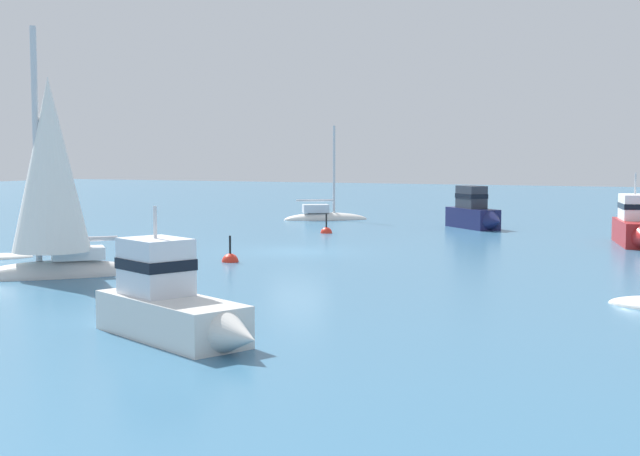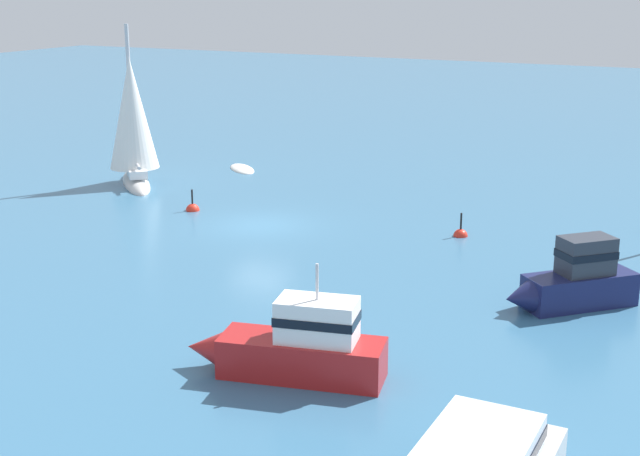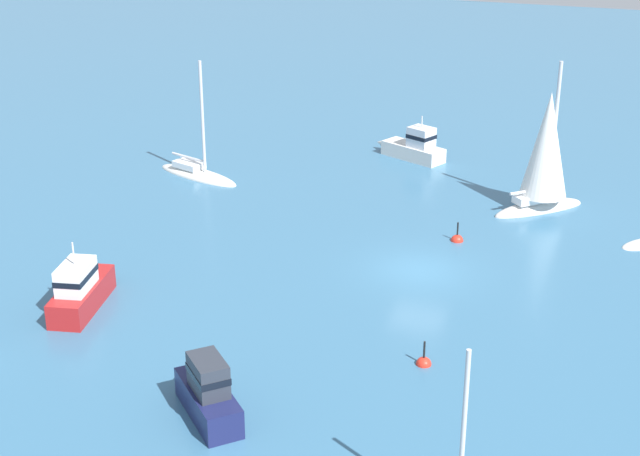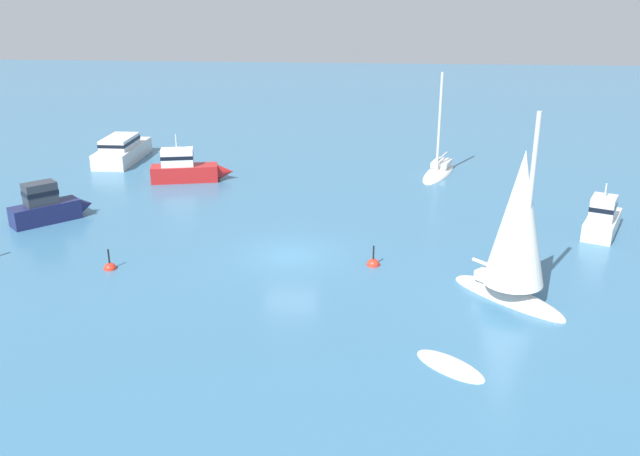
{
  "view_description": "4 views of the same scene",
  "coord_description": "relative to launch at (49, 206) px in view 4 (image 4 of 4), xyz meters",
  "views": [
    {
      "loc": [
        14.92,
        -31.0,
        3.91
      ],
      "look_at": [
        -0.38,
        3.07,
        0.71
      ],
      "focal_mm": 47.99,
      "sensor_mm": 36.0,
      "label": 1
    },
    {
      "loc": [
        31.0,
        18.51,
        9.97
      ],
      "look_at": [
        2.55,
        4.13,
        1.05
      ],
      "focal_mm": 49.79,
      "sensor_mm": 36.0,
      "label": 2
    },
    {
      "loc": [
        -9.26,
        37.9,
        17.93
      ],
      "look_at": [
        3.72,
        3.05,
        2.72
      ],
      "focal_mm": 52.6,
      "sensor_mm": 36.0,
      "label": 3
    },
    {
      "loc": [
        -30.34,
        -4.0,
        12.57
      ],
      "look_at": [
        1.0,
        -1.34,
        1.1
      ],
      "focal_mm": 38.57,
      "sensor_mm": 36.0,
      "label": 4
    }
  ],
  "objects": [
    {
      "name": "mooring_buoy",
      "position": [
        -6.14,
        -5.69,
        -0.85
      ],
      "size": [
        0.59,
        0.59,
        1.26
      ],
      "color": "red",
      "rests_on": "ground"
    },
    {
      "name": "tender",
      "position": [
        -13.36,
        -20.48,
        -0.87
      ],
      "size": [
        2.74,
        2.81,
        0.38
      ],
      "rotation": [
        0.0,
        0.0,
        0.82
      ],
      "color": "silver",
      "rests_on": "ground"
    },
    {
      "name": "launch",
      "position": [
        0.0,
        0.0,
        0.0
      ],
      "size": [
        3.98,
        3.94,
        2.27
      ],
      "rotation": [
        0.0,
        0.0,
        5.51
      ],
      "color": "#191E4C",
      "rests_on": "ground"
    },
    {
      "name": "powerboat",
      "position": [
        8.45,
        -5.4,
        -0.01
      ],
      "size": [
        2.38,
        5.44,
        3.13
      ],
      "rotation": [
        0.0,
        0.0,
        4.94
      ],
      "color": "#B21E1E",
      "rests_on": "ground"
    },
    {
      "name": "cabin_cruiser_1",
      "position": [
        0.81,
        -29.64,
        -0.11
      ],
      "size": [
        5.01,
        3.09,
        2.81
      ],
      "rotation": [
        0.0,
        0.0,
        5.86
      ],
      "color": "silver",
      "rests_on": "ground"
    },
    {
      "name": "ground_plane",
      "position": [
        -3.86,
        -13.75,
        -0.87
      ],
      "size": [
        160.0,
        160.0,
        0.0
      ],
      "primitive_type": "plane",
      "color": "teal"
    },
    {
      "name": "yacht",
      "position": [
        -7.9,
        -23.43,
        2.06
      ],
      "size": [
        4.79,
        4.71,
        8.46
      ],
      "rotation": [
        0.0,
        0.0,
        3.91
      ],
      "color": "silver",
      "rests_on": "ground"
    },
    {
      "name": "channel_buoy",
      "position": [
        -4.69,
        -17.74,
        -0.86
      ],
      "size": [
        0.62,
        0.62,
        1.28
      ],
      "color": "red",
      "rests_on": "ground"
    },
    {
      "name": "cabin_cruiser",
      "position": [
        13.53,
        0.74,
        -0.07
      ],
      "size": [
        7.84,
        2.34,
        1.86
      ],
      "rotation": [
        0.0,
        0.0,
        0.0
      ],
      "color": "silver",
      "rests_on": "ground"
    },
    {
      "name": "yacht_1",
      "position": [
        11.74,
        -22.02,
        -0.71
      ],
      "size": [
        6.16,
        3.36,
        7.27
      ],
      "rotation": [
        0.0,
        0.0,
        2.82
      ],
      "color": "silver",
      "rests_on": "ground"
    }
  ]
}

